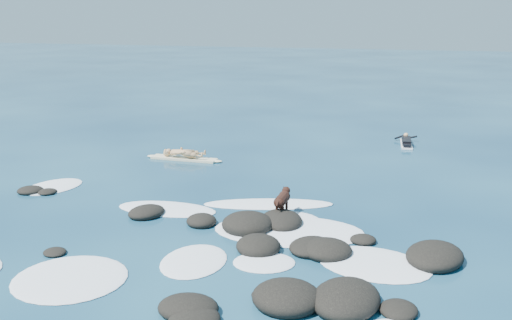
% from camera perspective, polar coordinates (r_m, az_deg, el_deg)
% --- Properties ---
extents(ground, '(160.00, 160.00, 0.00)m').
position_cam_1_polar(ground, '(15.29, -5.50, -6.78)').
color(ground, '#0A2642').
rests_on(ground, ground).
extents(reef_rocks, '(13.60, 6.86, 0.58)m').
position_cam_1_polar(reef_rocks, '(13.35, 2.68, -9.42)').
color(reef_rocks, black).
rests_on(reef_rocks, ground).
extents(breaking_foam, '(13.68, 8.34, 0.12)m').
position_cam_1_polar(breaking_foam, '(14.53, -5.01, -7.88)').
color(breaking_foam, white).
rests_on(breaking_foam, ground).
extents(standing_surfer_rig, '(3.14, 0.62, 1.79)m').
position_cam_1_polar(standing_surfer_rig, '(22.15, -7.26, 1.79)').
color(standing_surfer_rig, beige).
rests_on(standing_surfer_rig, ground).
extents(paddling_surfer_rig, '(0.99, 2.23, 0.39)m').
position_cam_1_polar(paddling_surfer_rig, '(25.48, 14.80, 1.77)').
color(paddling_surfer_rig, white).
rests_on(paddling_surfer_rig, ground).
extents(dog, '(0.33, 1.27, 0.81)m').
position_cam_1_polar(dog, '(15.82, 2.66, -3.93)').
color(dog, black).
rests_on(dog, ground).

